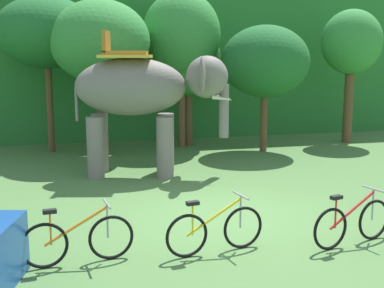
% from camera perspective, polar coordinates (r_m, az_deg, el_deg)
% --- Properties ---
extents(ground_plane, '(80.00, 80.00, 0.00)m').
position_cam_1_polar(ground_plane, '(10.16, 3.50, -8.10)').
color(ground_plane, '#4C753D').
extents(foliage_hedge, '(36.00, 6.00, 6.20)m').
position_cam_1_polar(foliage_hedge, '(21.91, -6.46, 9.72)').
color(foliage_hedge, '#28702D').
rests_on(foliage_hedge, ground).
extents(tree_center, '(3.22, 3.22, 5.03)m').
position_cam_1_polar(tree_center, '(17.16, -16.11, 11.98)').
color(tree_center, brown).
rests_on(tree_center, ground).
extents(tree_far_right, '(3.07, 3.07, 4.86)m').
position_cam_1_polar(tree_far_right, '(16.07, -10.32, 11.23)').
color(tree_far_right, brown).
rests_on(tree_far_right, ground).
extents(tree_center_right, '(2.65, 2.65, 5.29)m').
position_cam_1_polar(tree_center_right, '(17.44, -1.20, 12.15)').
color(tree_center_right, brown).
rests_on(tree_center_right, ground).
extents(tree_far_left, '(2.24, 2.24, 4.43)m').
position_cam_1_polar(tree_far_left, '(17.79, -0.45, 9.66)').
color(tree_far_left, brown).
rests_on(tree_far_left, ground).
extents(tree_right, '(2.87, 2.87, 4.14)m').
position_cam_1_polar(tree_right, '(16.82, 8.26, 9.17)').
color(tree_right, brown).
rests_on(tree_right, ground).
extents(tree_left, '(2.15, 2.15, 4.79)m').
position_cam_1_polar(tree_left, '(19.31, 17.55, 10.74)').
color(tree_left, brown).
rests_on(tree_left, ground).
extents(elephant, '(4.25, 2.46, 3.78)m').
position_cam_1_polar(elephant, '(13.33, -5.49, 5.83)').
color(elephant, slate).
rests_on(elephant, ground).
extents(bike_orange, '(1.71, 0.52, 0.92)m').
position_cam_1_polar(bike_orange, '(7.99, -12.72, -10.48)').
color(bike_orange, black).
rests_on(bike_orange, ground).
extents(bike_yellow, '(1.70, 0.52, 0.92)m').
position_cam_1_polar(bike_yellow, '(8.22, 2.64, -9.64)').
color(bike_yellow, black).
rests_on(bike_yellow, ground).
extents(bike_red, '(1.67, 0.60, 0.92)m').
position_cam_1_polar(bike_red, '(8.97, 17.66, -8.44)').
color(bike_red, black).
rests_on(bike_red, ground).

